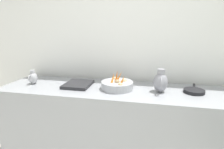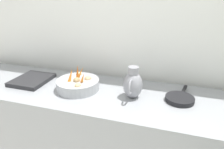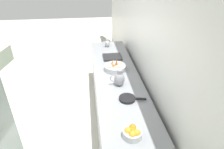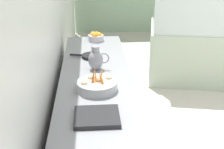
{
  "view_description": "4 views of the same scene",
  "coord_description": "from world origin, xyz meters",
  "px_view_note": "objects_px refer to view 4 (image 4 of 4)",
  "views": [
    {
      "loc": [
        0.41,
        0.08,
        1.58
      ],
      "look_at": [
        -1.46,
        -0.31,
        1.1
      ],
      "focal_mm": 28.54,
      "sensor_mm": 36.0,
      "label": 1
    },
    {
      "loc": [
        -0.12,
        0.47,
        1.67
      ],
      "look_at": [
        -1.49,
        0.05,
        1.1
      ],
      "focal_mm": 31.57,
      "sensor_mm": 36.0,
      "label": 2
    },
    {
      "loc": [
        -1.07,
        2.58,
        2.47
      ],
      "look_at": [
        -1.39,
        0.05,
        1.02
      ],
      "focal_mm": 31.36,
      "sensor_mm": 36.0,
      "label": 3
    },
    {
      "loc": [
        -1.53,
        -2.72,
        2.17
      ],
      "look_at": [
        -1.34,
        -0.09,
        1.0
      ],
      "focal_mm": 49.57,
      "sensor_mm": 36.0,
      "label": 4
    }
  ],
  "objects_px": {
    "orange_bowl": "(96,37)",
    "metal_pitcher_tall": "(96,59)",
    "vegetable_colander": "(97,85)",
    "glass_block_booth": "(201,15)",
    "skillet_on_counter": "(91,56)"
  },
  "relations": [
    {
      "from": "orange_bowl",
      "to": "vegetable_colander",
      "type": "bearing_deg",
      "value": -91.01
    },
    {
      "from": "orange_bowl",
      "to": "glass_block_booth",
      "type": "bearing_deg",
      "value": 26.31
    },
    {
      "from": "orange_bowl",
      "to": "skillet_on_counter",
      "type": "height_order",
      "value": "orange_bowl"
    },
    {
      "from": "orange_bowl",
      "to": "metal_pitcher_tall",
      "type": "height_order",
      "value": "metal_pitcher_tall"
    },
    {
      "from": "glass_block_booth",
      "to": "vegetable_colander",
      "type": "bearing_deg",
      "value": -126.9
    },
    {
      "from": "metal_pitcher_tall",
      "to": "skillet_on_counter",
      "type": "height_order",
      "value": "metal_pitcher_tall"
    },
    {
      "from": "vegetable_colander",
      "to": "glass_block_booth",
      "type": "xyz_separation_m",
      "value": [
        1.71,
        2.28,
        0.07
      ]
    },
    {
      "from": "skillet_on_counter",
      "to": "glass_block_booth",
      "type": "relative_size",
      "value": 0.17
    },
    {
      "from": "vegetable_colander",
      "to": "glass_block_booth",
      "type": "bearing_deg",
      "value": 53.1
    },
    {
      "from": "vegetable_colander",
      "to": "orange_bowl",
      "type": "distance_m",
      "value": 1.45
    },
    {
      "from": "metal_pitcher_tall",
      "to": "glass_block_booth",
      "type": "xyz_separation_m",
      "value": [
        1.71,
        1.81,
        0.0
      ]
    },
    {
      "from": "orange_bowl",
      "to": "skillet_on_counter",
      "type": "relative_size",
      "value": 0.58
    },
    {
      "from": "vegetable_colander",
      "to": "skillet_on_counter",
      "type": "distance_m",
      "value": 0.83
    },
    {
      "from": "orange_bowl",
      "to": "metal_pitcher_tall",
      "type": "relative_size",
      "value": 0.8
    },
    {
      "from": "vegetable_colander",
      "to": "metal_pitcher_tall",
      "type": "xyz_separation_m",
      "value": [
        0.0,
        0.47,
        0.07
      ]
    }
  ]
}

